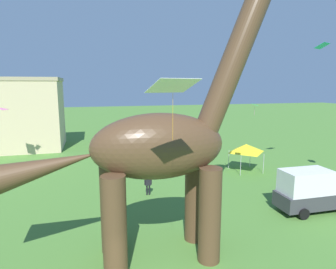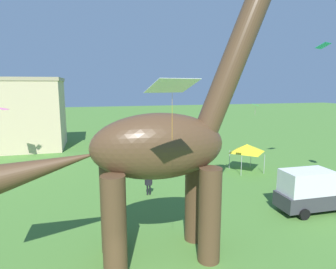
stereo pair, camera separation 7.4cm
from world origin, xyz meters
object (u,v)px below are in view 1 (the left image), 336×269
at_px(person_photographer, 114,186).
at_px(kite_mid_left, 173,86).
at_px(dinosaur_sculpture, 157,146).
at_px(parked_box_truck, 313,190).
at_px(kite_trailing, 322,46).
at_px(person_vendor_side, 148,183).
at_px(kite_mid_right, 255,105).
at_px(festival_canopy_tent, 246,148).
at_px(kite_near_high, 2,109).

relative_size(person_photographer, kite_mid_left, 0.81).
height_order(dinosaur_sculpture, parked_box_truck, dinosaur_sculpture).
xyz_separation_m(dinosaur_sculpture, kite_trailing, (18.90, 10.11, 6.93)).
relative_size(person_vendor_side, person_photographer, 0.98).
bearing_deg(kite_mid_right, kite_mid_left, -132.21).
relative_size(parked_box_truck, person_photographer, 3.14).
bearing_deg(kite_mid_left, person_vendor_side, 83.15).
relative_size(person_vendor_side, festival_canopy_tent, 0.56).
xyz_separation_m(parked_box_truck, kite_mid_left, (-12.81, -6.93, 7.62)).
relative_size(person_vendor_side, kite_trailing, 1.02).
xyz_separation_m(person_vendor_side, kite_mid_right, (8.79, -1.78, 6.62)).
bearing_deg(kite_mid_left, person_photographer, 95.60).
height_order(kite_mid_right, kite_mid_left, kite_mid_left).
height_order(dinosaur_sculpture, kite_trailing, dinosaur_sculpture).
bearing_deg(kite_trailing, parked_box_truck, -130.90).
relative_size(kite_trailing, kite_mid_right, 1.79).
bearing_deg(kite_near_high, kite_trailing, -20.28).
height_order(dinosaur_sculpture, kite_mid_left, dinosaur_sculpture).
relative_size(festival_canopy_tent, kite_mid_right, 3.29).
distance_m(kite_near_high, kite_trailing, 34.51).
xyz_separation_m(festival_canopy_tent, kite_mid_right, (-2.89, -5.97, 5.13)).
xyz_separation_m(person_vendor_side, person_photographer, (-2.87, -0.14, 0.03)).
bearing_deg(person_photographer, kite_near_high, -47.97).
bearing_deg(person_vendor_side, parked_box_truck, 20.58).
bearing_deg(parked_box_truck, dinosaur_sculpture, -167.22).
bearing_deg(dinosaur_sculpture, person_vendor_side, 86.22).
xyz_separation_m(parked_box_truck, festival_canopy_tent, (0.46, 10.48, 0.90)).
relative_size(person_photographer, kite_trailing, 1.04).
xyz_separation_m(person_vendor_side, festival_canopy_tent, (11.68, 4.19, 1.49)).
height_order(person_vendor_side, festival_canopy_tent, festival_canopy_tent).
distance_m(festival_canopy_tent, kite_mid_right, 8.39).
distance_m(kite_near_high, kite_mid_left, 29.11).
xyz_separation_m(kite_near_high, kite_trailing, (31.80, -11.75, 6.44)).
bearing_deg(festival_canopy_tent, person_photographer, -163.43).
bearing_deg(person_photographer, dinosaur_sculpture, 102.05).
bearing_deg(kite_near_high, person_photographer, -49.31).
relative_size(person_photographer, festival_canopy_tent, 0.57).
bearing_deg(person_vendor_side, kite_mid_left, -47.02).
bearing_deg(kite_trailing, festival_canopy_tent, 153.39).
relative_size(parked_box_truck, kite_mid_left, 2.54).
height_order(person_photographer, kite_near_high, kite_near_high).
bearing_deg(person_photographer, kite_mid_left, 96.94).
relative_size(dinosaur_sculpture, person_photographer, 9.54).
bearing_deg(kite_mid_right, festival_canopy_tent, 64.15).
relative_size(person_vendor_side, kite_near_high, 1.21).
height_order(festival_canopy_tent, kite_mid_left, kite_mid_left).
bearing_deg(kite_mid_left, festival_canopy_tent, 52.69).
height_order(kite_near_high, kite_trailing, kite_trailing).
relative_size(parked_box_truck, kite_near_high, 3.90).
height_order(person_photographer, kite_trailing, kite_trailing).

